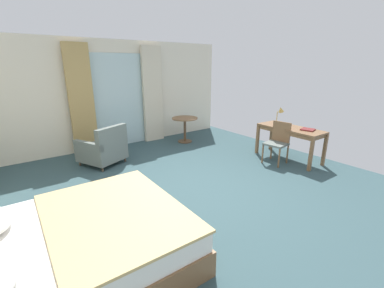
# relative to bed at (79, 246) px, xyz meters

# --- Properties ---
(ground) EXTENTS (6.92, 7.28, 0.10)m
(ground) POSITION_rel_bed_xyz_m (1.98, 0.69, -0.34)
(ground) COLOR #334C51
(wall_back) EXTENTS (6.52, 0.12, 2.68)m
(wall_back) POSITION_rel_bed_xyz_m (1.98, 4.07, 1.05)
(wall_back) COLOR silver
(wall_back) RESTS_ON ground
(balcony_glass_door) EXTENTS (1.43, 0.02, 2.35)m
(balcony_glass_door) POSITION_rel_bed_xyz_m (2.08, 3.99, 0.89)
(balcony_glass_door) COLOR silver
(balcony_glass_door) RESTS_ON ground
(curtain_panel_left) EXTENTS (0.55, 0.10, 2.56)m
(curtain_panel_left) POSITION_rel_bed_xyz_m (1.15, 3.89, 0.99)
(curtain_panel_left) COLOR tan
(curtain_panel_left) RESTS_ON ground
(curtain_panel_right) EXTENTS (0.57, 0.10, 2.56)m
(curtain_panel_right) POSITION_rel_bed_xyz_m (3.02, 3.89, 0.99)
(curtain_panel_right) COLOR beige
(curtain_panel_right) RESTS_ON ground
(bed) EXTENTS (2.15, 1.88, 1.00)m
(bed) POSITION_rel_bed_xyz_m (0.00, 0.00, 0.00)
(bed) COLOR brown
(bed) RESTS_ON ground
(writing_desk) EXTENTS (0.61, 1.45, 0.74)m
(writing_desk) POSITION_rel_bed_xyz_m (4.72, 0.67, 0.36)
(writing_desk) COLOR brown
(writing_desk) RESTS_ON ground
(desk_chair) EXTENTS (0.47, 0.48, 0.90)m
(desk_chair) POSITION_rel_bed_xyz_m (4.33, 0.70, 0.22)
(desk_chair) COLOR slate
(desk_chair) RESTS_ON ground
(desk_lamp) EXTENTS (0.26, 0.13, 0.42)m
(desk_lamp) POSITION_rel_bed_xyz_m (4.79, 1.03, 0.75)
(desk_lamp) COLOR tan
(desk_lamp) RESTS_ON writing_desk
(closed_book) EXTENTS (0.31, 0.31, 0.03)m
(closed_book) POSITION_rel_bed_xyz_m (4.79, 0.31, 0.46)
(closed_book) COLOR maroon
(closed_book) RESTS_ON writing_desk
(armchair_by_window) EXTENTS (1.03, 1.04, 0.87)m
(armchair_by_window) POSITION_rel_bed_xyz_m (1.22, 2.87, 0.05)
(armchair_by_window) COLOR slate
(armchair_by_window) RESTS_ON ground
(round_cafe_table) EXTENTS (0.71, 0.71, 0.69)m
(round_cafe_table) POSITION_rel_bed_xyz_m (3.60, 3.20, 0.22)
(round_cafe_table) COLOR brown
(round_cafe_table) RESTS_ON ground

